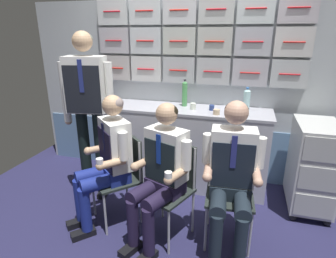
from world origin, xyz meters
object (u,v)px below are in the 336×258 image
at_px(folding_chair_center, 172,179).
at_px(folding_chair_right, 230,182).
at_px(sparkling_bottle_green, 185,93).
at_px(service_trolley, 312,165).
at_px(snack_banana, 114,103).
at_px(crew_member_center, 160,170).
at_px(paper_cup_tan, 216,112).
at_px(crew_member_standing, 88,101).
at_px(crew_member_left, 107,157).
at_px(crew_member_right, 232,172).
at_px(folding_chair_left, 124,169).

height_order(folding_chair_center, folding_chair_right, same).
bearing_deg(sparkling_bottle_green, folding_chair_right, -55.40).
relative_size(service_trolley, folding_chair_center, 1.10).
bearing_deg(snack_banana, service_trolley, -2.33).
xyz_separation_m(crew_member_center, paper_cup_tan, (0.35, 0.88, 0.30)).
distance_m(folding_chair_center, crew_member_standing, 1.23).
relative_size(crew_member_left, crew_member_standing, 0.70).
xyz_separation_m(folding_chair_center, crew_member_center, (-0.06, -0.15, 0.16)).
relative_size(service_trolley, paper_cup_tan, 13.39).
distance_m(folding_chair_right, crew_member_right, 0.24).
relative_size(crew_member_center, crew_member_standing, 0.69).
bearing_deg(sparkling_bottle_green, folding_chair_center, -83.16).
distance_m(crew_member_left, folding_chair_center, 0.63).
height_order(crew_member_right, paper_cup_tan, crew_member_right).
relative_size(folding_chair_left, snack_banana, 4.96).
relative_size(service_trolley, folding_chair_left, 1.10).
bearing_deg(folding_chair_center, snack_banana, 139.30).
relative_size(folding_chair_left, crew_member_standing, 0.47).
bearing_deg(crew_member_right, folding_chair_left, 172.10).
bearing_deg(crew_member_center, crew_member_standing, 151.27).
xyz_separation_m(folding_chair_center, crew_member_right, (0.52, -0.07, 0.18)).
bearing_deg(folding_chair_center, crew_member_center, -112.37).
bearing_deg(crew_member_standing, crew_member_right, -16.14).
bearing_deg(folding_chair_center, paper_cup_tan, 68.59).
xyz_separation_m(crew_member_center, folding_chair_right, (0.57, 0.24, -0.16)).
bearing_deg(sparkling_bottle_green, crew_member_center, -87.12).
bearing_deg(paper_cup_tan, snack_banana, 175.97).
bearing_deg(paper_cup_tan, sparkling_bottle_green, 146.88).
height_order(crew_member_left, folding_chair_center, crew_member_left).
height_order(crew_member_right, snack_banana, crew_member_right).
relative_size(folding_chair_center, folding_chair_right, 1.00).
height_order(crew_member_center, snack_banana, crew_member_center).
relative_size(folding_chair_left, folding_chair_right, 1.00).
bearing_deg(crew_member_right, paper_cup_tan, 106.12).
xyz_separation_m(crew_member_left, snack_banana, (-0.35, 0.87, 0.28)).
height_order(crew_member_right, sparkling_bottle_green, crew_member_right).
xyz_separation_m(crew_member_right, snack_banana, (-1.47, 0.89, 0.27)).
bearing_deg(paper_cup_tan, crew_member_left, -138.91).
bearing_deg(service_trolley, crew_member_standing, -171.28).
xyz_separation_m(folding_chair_right, sparkling_bottle_green, (-0.63, 0.91, 0.58)).
bearing_deg(folding_chair_right, service_trolley, 39.33).
bearing_deg(folding_chair_right, folding_chair_left, -178.95).
bearing_deg(snack_banana, crew_member_standing, -98.51).
bearing_deg(crew_member_center, folding_chair_left, 153.11).
distance_m(folding_chair_left, sparkling_bottle_green, 1.16).
bearing_deg(crew_member_left, folding_chair_right, 6.97).
distance_m(crew_member_standing, sparkling_bottle_green, 1.09).
relative_size(crew_member_center, paper_cup_tan, 17.78).
xyz_separation_m(crew_member_left, paper_cup_tan, (0.89, 0.78, 0.29)).
bearing_deg(folding_chair_left, service_trolley, 20.24).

